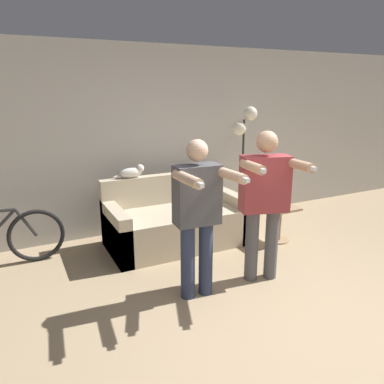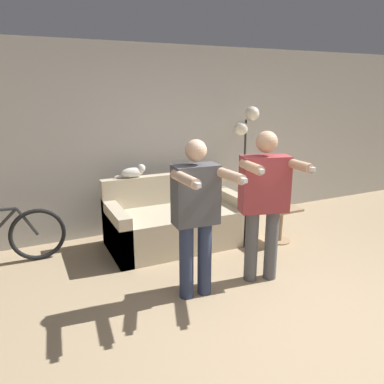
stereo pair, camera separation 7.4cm
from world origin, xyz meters
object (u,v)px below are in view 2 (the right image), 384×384
couch (177,223)px  person_right (265,196)px  side_table (281,217)px  person_left (197,210)px  cat (133,172)px  floor_lamp (246,139)px  cup (282,204)px

couch → person_right: bearing=-71.6°
side_table → person_left: bearing=-154.8°
cat → person_right: bearing=-61.6°
person_right → floor_lamp: bearing=79.6°
couch → cat: cat is taller
person_left → cup: 1.81m
couch → side_table: 1.40m
person_right → floor_lamp: 1.73m
person_left → cup: size_ratio=17.17×
cat → side_table: 2.05m
person_right → floor_lamp: floor_lamp is taller
person_right → cat: 1.88m
person_left → person_right: (0.78, 0.00, 0.04)m
side_table → couch: bearing=157.5°
couch → floor_lamp: size_ratio=1.02×
person_left → side_table: bearing=28.3°
side_table → floor_lamp: bearing=98.5°
cat → cup: (1.73, -0.92, -0.42)m
couch → cat: (-0.46, 0.35, 0.66)m
couch → person_left: (-0.34, -1.30, 0.61)m
person_left → side_table: (1.63, 0.77, -0.56)m
cat → floor_lamp: floor_lamp is taller
person_left → cup: person_left is taller
person_left → floor_lamp: bearing=48.0°
person_left → person_right: size_ratio=0.98×
floor_lamp → cup: (0.09, -0.78, -0.78)m
person_right → couch: bearing=124.2°
person_right → floor_lamp: size_ratio=0.91×
person_left → side_table: 1.89m
floor_lamp → cup: 1.11m
person_right → cup: bearing=56.9°
floor_lamp → cat: bearing=175.1°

